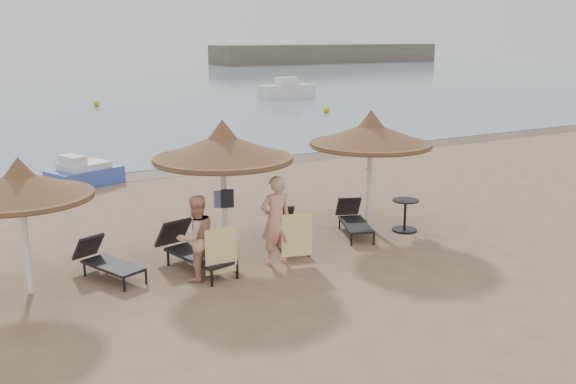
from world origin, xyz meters
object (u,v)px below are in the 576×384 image
Objects in this scene: palapa_right at (371,135)px; lounger_near_left at (192,249)px; lounger_far_right at (353,219)px; pedal_boat at (84,174)px; person_right at (276,213)px; lounger_near_right at (287,230)px; person_left at (196,231)px; palapa_center at (223,148)px; palapa_left at (20,186)px; lounger_far_left at (106,260)px; side_table at (405,216)px.

lounger_near_left is at bearing -175.23° from palapa_right.
lounger_far_right is 0.73× the size of pedal_boat.
lounger_near_right is at bearing -127.26° from person_right.
lounger_near_right is 2.80m from person_left.
palapa_center is at bearing -102.83° from pedal_boat.
palapa_center reaches higher than person_right.
palapa_left is 0.87× the size of palapa_right.
lounger_far_left is at bearing -120.46° from pedal_boat.
pedal_boat reaches higher than lounger_far_left.
person_left is at bearing -17.52° from palapa_left.
person_right is (0.67, -1.03, -1.24)m from palapa_center.
lounger_near_right is 1.79m from lounger_far_right.
palapa_center is 1.40× the size of lounger_near_left.
palapa_right is 1.35× the size of person_right.
palapa_right reaches higher than side_table.
palapa_left is at bearing -179.08° from palapa_right.
lounger_far_left is 1.68m from lounger_near_left.
person_left is (-1.06, -1.03, -1.35)m from palapa_center.
side_table is (6.99, -0.60, 0.03)m from lounger_far_left.
person_right is 9.39m from pedal_boat.
palapa_right is 1.50× the size of person_left.
pedal_boat reaches higher than lounger_near_right.
palapa_left is 7.76m from palapa_right.
lounger_near_left reaches higher than lounger_far_left.
palapa_center is 1.64× the size of lounger_near_right.
palapa_left is at bearing -157.36° from lounger_far_right.
palapa_left is 3.20m from person_left.
person_right is at bearing -113.73° from lounger_near_right.
palapa_center reaches higher than lounger_far_right.
lounger_near_left is at bearing -19.34° from person_right.
person_left is at bearing -135.83° from palapa_center.
person_right reaches higher than pedal_boat.
palapa_left is at bearing -163.09° from lounger_near_right.
lounger_near_right is 0.74× the size of pedal_boat.
person_right is (-0.82, -0.97, 0.73)m from lounger_near_right.
palapa_center is 2.00m from person_left.
palapa_left is 1.05× the size of pedal_boat.
lounger_near_right is at bearing 169.78° from side_table.
palapa_center is at bearing -54.18° from person_right.
lounger_near_right is at bearing -168.13° from person_left.
palapa_right is (3.80, 0.01, -0.02)m from palapa_center.
lounger_near_left is 0.87m from person_left.
pedal_boat is (1.48, 8.17, 0.03)m from lounger_far_left.
palapa_right is 1.39× the size of lounger_near_left.
person_right reaches higher than side_table.
lounger_far_right is (1.79, -0.07, -0.00)m from lounger_near_right.
lounger_near_right is at bearing -21.38° from lounger_far_left.
palapa_center is 2.47m from lounger_near_right.
person_left reaches higher than lounger_far_right.
lounger_near_left is 8.57m from pedal_boat.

